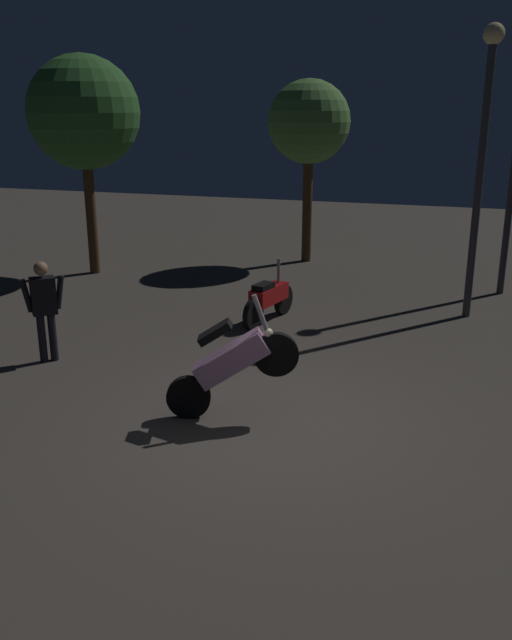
% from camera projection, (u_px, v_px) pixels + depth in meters
% --- Properties ---
extents(ground_plane, '(40.00, 40.00, 0.00)m').
position_uv_depth(ground_plane, '(275.00, 423.00, 8.44)').
color(ground_plane, '#4C443D').
extents(motorcycle_pink_foreground, '(1.62, 0.57, 1.63)m').
position_uv_depth(motorcycle_pink_foreground, '(231.00, 363.00, 8.35)').
color(motorcycle_pink_foreground, black).
rests_on(motorcycle_pink_foreground, ground_plane).
extents(motorcycle_red_parked_left, '(0.51, 1.64, 1.11)m').
position_uv_depth(motorcycle_red_parked_left, '(269.00, 298.00, 12.25)').
color(motorcycle_red_parked_left, black).
rests_on(motorcycle_red_parked_left, ground_plane).
extents(person_rider_beside, '(0.55, 0.51, 1.58)m').
position_uv_depth(person_rider_beside, '(44.00, 303.00, 10.20)').
color(person_rider_beside, black).
rests_on(person_rider_beside, ground_plane).
extents(streetlamp_near, '(0.36, 0.36, 5.10)m').
position_uv_depth(streetlamp_near, '(483.00, 139.00, 11.71)').
color(streetlamp_near, '#38383D').
rests_on(streetlamp_near, ground_plane).
extents(tree_left_bg, '(2.49, 2.49, 4.87)m').
position_uv_depth(tree_left_bg, '(84.00, 114.00, 14.88)').
color(tree_left_bg, '#4C331E').
rests_on(tree_left_bg, ground_plane).
extents(tree_right_bg, '(1.98, 1.98, 4.40)m').
position_uv_depth(tree_right_bg, '(309.00, 123.00, 16.15)').
color(tree_right_bg, '#4C331E').
rests_on(tree_right_bg, ground_plane).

